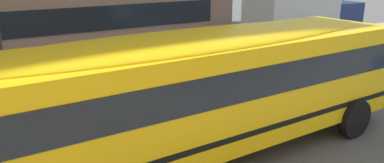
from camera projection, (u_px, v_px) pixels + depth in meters
ground_plane at (163, 136)px, 10.04m from camera, size 400.00×400.00×0.00m
sidewalk_far at (80, 72)px, 15.82m from camera, size 120.00×3.00×0.01m
lane_centreline at (163, 135)px, 10.04m from camera, size 110.00×0.16×0.01m
school_bus at (178, 90)px, 8.16m from camera, size 13.03×3.09×2.91m
box_truck at (302, 22)px, 18.71m from camera, size 6.08×2.56×2.82m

